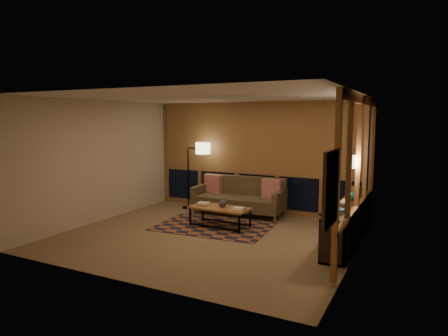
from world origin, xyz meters
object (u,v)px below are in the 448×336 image
at_px(floor_lamp, 188,175).
at_px(bookshelf, 348,222).
at_px(coffee_table, 220,217).
at_px(sofa, 239,197).

xyz_separation_m(floor_lamp, bookshelf, (4.16, -1.04, -0.49)).
distance_m(coffee_table, floor_lamp, 2.11).
xyz_separation_m(coffee_table, bookshelf, (2.59, 0.22, 0.15)).
bearing_deg(sofa, coffee_table, -86.58).
distance_m(floor_lamp, bookshelf, 4.31).
bearing_deg(coffee_table, floor_lamp, 144.29).
relative_size(floor_lamp, bookshelf, 0.59).
xyz_separation_m(sofa, floor_lamp, (-1.46, 0.07, 0.41)).
xyz_separation_m(sofa, coffee_table, (0.11, -1.18, -0.22)).
height_order(sofa, bookshelf, sofa).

